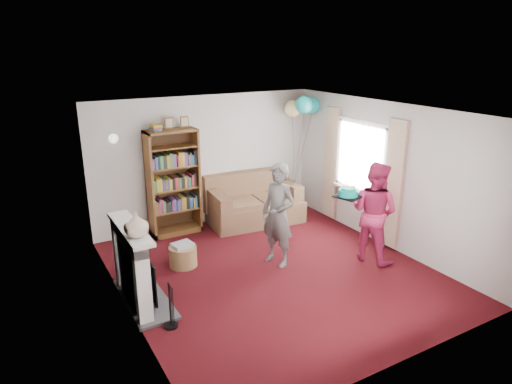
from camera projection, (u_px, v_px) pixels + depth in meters
ground at (274, 272)px, 7.13m from camera, size 5.00×5.00×0.00m
wall_back at (206, 160)px, 8.81m from camera, size 4.50×0.02×2.50m
wall_left at (122, 225)px, 5.67m from camera, size 0.02×5.00×2.50m
wall_right at (387, 175)px, 7.81m from camera, size 0.02×5.00×2.50m
ceiling at (277, 111)px, 6.35m from camera, size 4.50×5.00×0.01m
fireplace at (136, 269)px, 6.14m from camera, size 0.55×1.80×1.12m
window_bay at (360, 170)px, 8.29m from camera, size 0.14×2.02×2.20m
wall_sconce at (113, 138)px, 7.67m from camera, size 0.16×0.23×0.16m
bookcase at (173, 183)px, 8.36m from camera, size 0.93×0.42×2.17m
sofa at (253, 204)px, 9.10m from camera, size 1.82×0.96×0.96m
wicker_basket at (183, 255)px, 7.28m from camera, size 0.44×0.44×0.39m
person_striped at (278, 215)px, 7.18m from camera, size 0.57×0.70×1.67m
person_magenta at (374, 212)px, 7.32m from camera, size 0.84×0.95×1.65m
birthday_cake at (348, 193)px, 7.11m from camera, size 0.37×0.37×0.22m
balloons at (303, 106)px, 9.01m from camera, size 0.72×0.72×1.77m
mantel_vase at (136, 224)px, 5.61m from camera, size 0.38×0.38×0.32m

